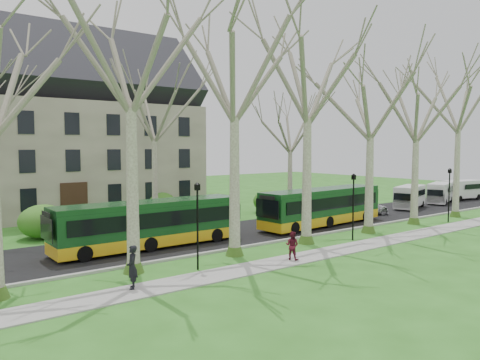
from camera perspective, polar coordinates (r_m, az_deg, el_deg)
name	(u,v)px	position (r m, az deg, el deg)	size (l,w,h in m)	color
ground	(274,250)	(28.28, 4.18, -8.49)	(120.00, 120.00, 0.00)	#2C681D
sidewalk	(304,257)	(26.51, 7.82, -9.32)	(70.00, 2.00, 0.06)	gray
road	(221,235)	(32.51, -2.31, -6.76)	(80.00, 8.00, 0.06)	black
curb	(258,244)	(29.38, 2.23, -7.86)	(80.00, 0.25, 0.14)	#A5A39E
building	(51,125)	(46.33, -22.06, 6.20)	(26.50, 12.20, 16.00)	slate
tree_row_verge	(271,132)	(27.83, 3.85, 5.82)	(49.00, 7.00, 14.00)	gray
tree_row_far	(165,148)	(35.90, -9.15, 3.82)	(33.00, 7.00, 12.00)	gray
lamp_row	(286,209)	(27.10, 5.62, -3.53)	(36.22, 0.22, 4.30)	black
hedges	(109,213)	(37.59, -15.73, -3.92)	(30.60, 8.60, 2.00)	#24651D
bus_lead	(150,224)	(28.86, -10.86, -5.24)	(11.63, 2.42, 2.91)	#113D19
bus_follow	(322,206)	(36.79, 10.00, -3.18)	(11.71, 2.44, 2.93)	#113D19
sedan	(363,207)	(43.05, 14.80, -3.23)	(1.90, 4.68, 1.36)	silver
van_a	(410,197)	(48.93, 19.99, -1.97)	(5.05, 1.84, 2.20)	silver
van_b	(440,193)	(54.45, 23.22, -1.48)	(4.95, 1.80, 2.16)	silver
van_c	(463,190)	(58.95, 25.51, -1.12)	(5.05, 1.84, 2.21)	silver
pedestrian_a	(132,267)	(20.96, -13.01, -10.31)	(0.68, 0.45, 1.88)	black
pedestrian_b	(292,245)	(25.63, 6.38, -7.93)	(0.75, 0.59, 1.55)	#541322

